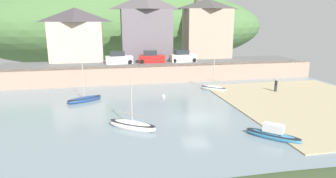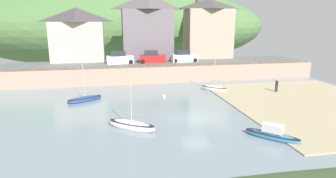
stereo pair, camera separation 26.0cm
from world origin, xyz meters
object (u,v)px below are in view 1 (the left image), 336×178
person_on_slipway (276,85)px  mooring_buoy (163,96)px  rowboat_small_beached (132,125)px  waterfront_building_right (207,28)px  sailboat_tall_mast (213,88)px  parked_car_near_slipway (119,58)px  waterfront_building_left (76,34)px  waterfront_building_centre (146,26)px  motorboat_with_cabin (273,134)px  parked_car_by_wall (151,58)px  church_with_spire (200,19)px  parked_car_end_of_row (183,57)px  sailboat_nearest_shore (84,99)px

person_on_slipway → mooring_buoy: person_on_slipway is taller
rowboat_small_beached → waterfront_building_right: bearing=96.2°
sailboat_tall_mast → parked_car_near_slipway: size_ratio=1.12×
rowboat_small_beached → person_on_slipway: rowboat_small_beached is taller
waterfront_building_right → mooring_buoy: size_ratio=23.19×
waterfront_building_left → waterfront_building_centre: (11.56, 0.00, 1.18)m
motorboat_with_cabin → sailboat_tall_mast: (1.08, 16.03, -0.04)m
waterfront_building_centre → rowboat_small_beached: (-4.92, -26.67, -7.67)m
waterfront_building_left → waterfront_building_right: size_ratio=0.84×
waterfront_building_centre → waterfront_building_right: 10.93m
rowboat_small_beached → parked_car_by_wall: size_ratio=1.15×
waterfront_building_left → waterfront_building_right: bearing=-0.0°
rowboat_small_beached → person_on_slipway: bearing=62.4°
church_with_spire → motorboat_with_cabin: bearing=-98.4°
waterfront_building_centre → parked_car_by_wall: 6.55m
waterfront_building_centre → parked_car_by_wall: size_ratio=2.58×
waterfront_building_centre → church_with_spire: size_ratio=0.82×
waterfront_building_right → mooring_buoy: waterfront_building_right is taller
waterfront_building_left → waterfront_building_right: (22.48, -0.00, 0.84)m
waterfront_building_right → mooring_buoy: (-11.29, -17.16, -7.49)m
waterfront_building_left → church_with_spire: size_ratio=0.64×
motorboat_with_cabin → sailboat_tall_mast: sailboat_tall_mast is taller
waterfront_building_centre → person_on_slipway: 23.64m
parked_car_near_slipway → parked_car_end_of_row: 10.36m
waterfront_building_right → parked_car_by_wall: 12.51m
parked_car_near_slipway → parked_car_end_of_row: bearing=-6.3°
rowboat_small_beached → parked_car_near_slipway: bearing=127.1°
waterfront_building_right → parked_car_end_of_row: 8.43m
sailboat_nearest_shore → parked_car_by_wall: sailboat_nearest_shore is taller
parked_car_end_of_row → sailboat_tall_mast: bearing=-84.0°
parked_car_near_slipway → mooring_buoy: bearing=-76.1°
waterfront_building_right → person_on_slipway: size_ratio=6.35×
rowboat_small_beached → parked_car_end_of_row: bearing=102.0°
waterfront_building_centre → motorboat_with_cabin: waterfront_building_centre is taller
waterfront_building_centre → waterfront_building_left: bearing=180.0°
rowboat_small_beached → person_on_slipway: size_ratio=3.01×
person_on_slipway → waterfront_building_left: bearing=145.9°
parked_car_by_wall → church_with_spire: bearing=43.3°
motorboat_with_cabin → parked_car_end_of_row: (-0.37, 26.49, 2.88)m
waterfront_building_left → motorboat_with_cabin: waterfront_building_left is taller
waterfront_building_right → person_on_slipway: (3.34, -17.51, -6.64)m
waterfront_building_right → parked_car_near_slipway: waterfront_building_right is taller
sailboat_nearest_shore → parked_car_end_of_row: sailboat_nearest_shore is taller
church_with_spire → parked_car_near_slipway: church_with_spire is taller
sailboat_nearest_shore → mooring_buoy: 9.15m
waterfront_building_left → parked_car_near_slipway: (6.53, -4.50, -3.58)m
waterfront_building_centre → mooring_buoy: size_ratio=24.62×
motorboat_with_cabin → parked_car_end_of_row: parked_car_end_of_row is taller
person_on_slipway → church_with_spire: bearing=98.9°
parked_car_by_wall → mooring_buoy: size_ratio=9.54×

